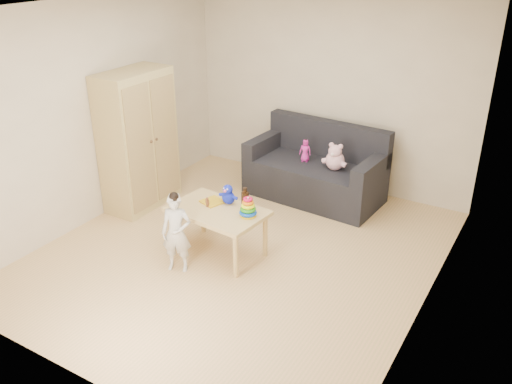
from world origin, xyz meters
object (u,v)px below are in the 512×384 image
Objects in this scene: wardrobe at (138,140)px; toddler at (177,234)px; sofa at (314,180)px; play_table at (218,231)px.

toddler is (1.36, -1.00, -0.45)m from wardrobe.
wardrobe is at bearing 121.75° from toddler.
sofa is (1.84, 1.31, -0.63)m from wardrobe.
play_table is 1.21× the size of toddler.
play_table is at bearing 47.38° from toddler.
wardrobe is 1.00× the size of sofa.
wardrobe reaches higher than play_table.
toddler reaches higher than play_table.
sofa is at bearing 35.40° from wardrobe.
wardrobe is 1.74m from play_table.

